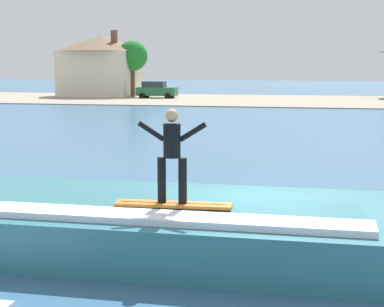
% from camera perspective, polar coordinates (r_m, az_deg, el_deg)
% --- Properties ---
extents(ground_plane, '(260.00, 260.00, 0.00)m').
position_cam_1_polar(ground_plane, '(12.82, 5.56, -8.44)').
color(ground_plane, '#376287').
extents(wave_crest, '(9.28, 4.33, 1.04)m').
position_cam_1_polar(wave_crest, '(12.49, -3.50, -6.52)').
color(wave_crest, '#2E6D78').
rests_on(wave_crest, ground_plane).
extents(surfboard, '(2.21, 0.54, 0.06)m').
position_cam_1_polar(surfboard, '(11.58, -1.73, -4.73)').
color(surfboard, orange).
rests_on(surfboard, wave_crest).
extents(surfer, '(1.30, 0.32, 1.75)m').
position_cam_1_polar(surfer, '(11.41, -1.86, 0.28)').
color(surfer, black).
rests_on(surfer, surfboard).
extents(shoreline_bank, '(120.00, 20.73, 0.09)m').
position_cam_1_polar(shoreline_bank, '(63.45, 10.95, 4.79)').
color(shoreline_bank, gray).
rests_on(shoreline_bank, ground_plane).
extents(car_near_shore, '(4.33, 2.06, 1.86)m').
position_cam_1_polar(car_near_shore, '(67.24, -3.31, 5.88)').
color(car_near_shore, '#23663D').
rests_on(car_near_shore, ground_plane).
extents(house_with_chimney, '(10.60, 10.60, 7.49)m').
position_cam_1_polar(house_with_chimney, '(73.27, -8.30, 8.29)').
color(house_with_chimney, beige).
rests_on(house_with_chimney, ground_plane).
extents(tree_tall_bare, '(3.42, 3.42, 6.35)m').
position_cam_1_polar(tree_tall_bare, '(70.61, -5.51, 8.92)').
color(tree_tall_bare, brown).
rests_on(tree_tall_bare, ground_plane).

